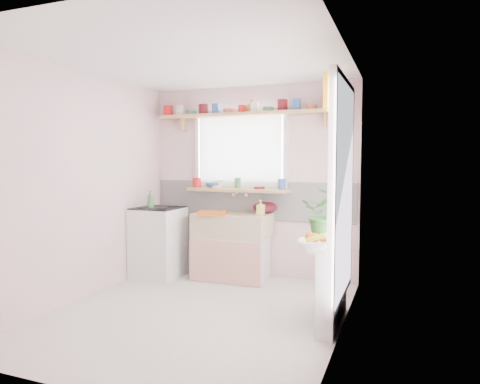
% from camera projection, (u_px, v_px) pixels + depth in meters
% --- Properties ---
extents(room, '(3.20, 3.20, 3.20)m').
position_uv_depth(room, '(285.00, 174.00, 4.74)').
color(room, silver).
rests_on(room, ground).
extents(sink_unit, '(0.95, 0.65, 1.11)m').
position_uv_depth(sink_unit, '(232.00, 246.00, 5.50)').
color(sink_unit, white).
rests_on(sink_unit, ground).
extents(cooker, '(0.58, 0.58, 0.93)m').
position_uv_depth(cooker, '(158.00, 242.00, 5.61)').
color(cooker, white).
rests_on(cooker, ground).
extents(radiator_ledge, '(0.22, 0.95, 0.78)m').
position_uv_depth(radiator_ledge, '(332.00, 282.00, 3.96)').
color(radiator_ledge, white).
rests_on(radiator_ledge, ground).
extents(windowsill, '(1.40, 0.22, 0.04)m').
position_uv_depth(windowsill, '(238.00, 190.00, 5.62)').
color(windowsill, tan).
rests_on(windowsill, room).
extents(pine_shelf, '(2.52, 0.24, 0.04)m').
position_uv_depth(pine_shelf, '(248.00, 114.00, 5.49)').
color(pine_shelf, tan).
rests_on(pine_shelf, room).
extents(shelf_crockery, '(2.47, 0.11, 0.12)m').
position_uv_depth(shelf_crockery, '(248.00, 108.00, 5.48)').
color(shelf_crockery, red).
rests_on(shelf_crockery, pine_shelf).
extents(sill_crockery, '(1.35, 0.11, 0.12)m').
position_uv_depth(sill_crockery, '(238.00, 184.00, 5.62)').
color(sill_crockery, red).
rests_on(sill_crockery, windowsill).
extents(dish_tray, '(0.41, 0.35, 0.04)m').
position_uv_depth(dish_tray, '(212.00, 213.00, 5.36)').
color(dish_tray, orange).
rests_on(dish_tray, sink_unit).
extents(colander, '(0.38, 0.38, 0.14)m').
position_uv_depth(colander, '(265.00, 207.00, 5.52)').
color(colander, '#570E1A').
rests_on(colander, sink_unit).
extents(jade_plant, '(0.45, 0.39, 0.48)m').
position_uv_depth(jade_plant, '(326.00, 214.00, 4.06)').
color(jade_plant, '#316729').
rests_on(jade_plant, radiator_ledge).
extents(fruit_bowl, '(0.33, 0.33, 0.07)m').
position_uv_depth(fruit_bowl, '(315.00, 245.00, 3.59)').
color(fruit_bowl, silver).
rests_on(fruit_bowl, radiator_ledge).
extents(herb_pot, '(0.13, 0.11, 0.21)m').
position_uv_depth(herb_pot, '(330.00, 238.00, 3.54)').
color(herb_pot, '#366327').
rests_on(herb_pot, radiator_ledge).
extents(soap_bottle_sink, '(0.09, 0.10, 0.18)m').
position_uv_depth(soap_bottle_sink, '(261.00, 207.00, 5.35)').
color(soap_bottle_sink, '#EBF06A').
rests_on(soap_bottle_sink, sink_unit).
extents(sill_cup, '(0.15, 0.15, 0.11)m').
position_uv_depth(sill_cup, '(221.00, 184.00, 5.77)').
color(sill_cup, white).
rests_on(sill_cup, windowsill).
extents(sill_bowl, '(0.29, 0.29, 0.07)m').
position_uv_depth(sill_bowl, '(213.00, 185.00, 5.81)').
color(sill_bowl, '#30579F').
rests_on(sill_bowl, windowsill).
extents(shelf_vase, '(0.19, 0.19, 0.17)m').
position_uv_depth(shelf_vase, '(251.00, 106.00, 5.53)').
color(shelf_vase, '#AC6735').
rests_on(shelf_vase, pine_shelf).
extents(cooker_bottle, '(0.10, 0.10, 0.22)m').
position_uv_depth(cooker_bottle, '(151.00, 199.00, 5.53)').
color(cooker_bottle, '#478E4A').
rests_on(cooker_bottle, cooker).
extents(fruit, '(0.20, 0.14, 0.10)m').
position_uv_depth(fruit, '(316.00, 237.00, 3.59)').
color(fruit, orange).
rests_on(fruit, fruit_bowl).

